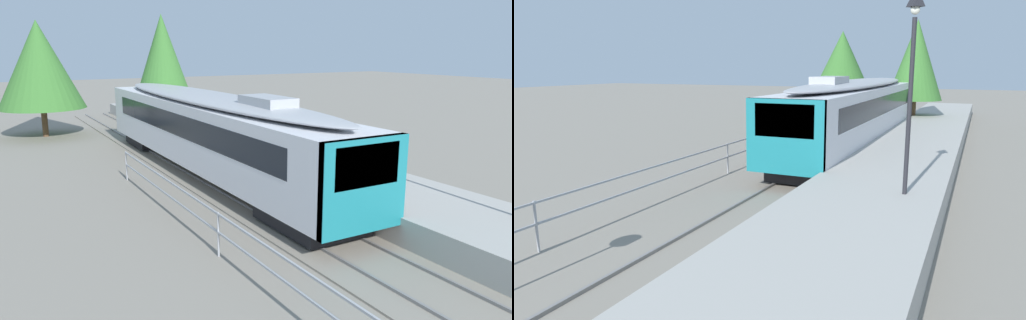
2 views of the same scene
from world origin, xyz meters
The scene contains 6 objects.
ground_plane centered at (-3.00, 22.00, 0.00)m, with size 160.00×160.00×0.00m, color gray.
track_rails centered at (0.00, 22.00, 0.03)m, with size 3.20×60.00×0.14m.
commuter_train centered at (0.00, 28.88, 2.15)m, with size 2.82×19.97×3.74m.
station_platform centered at (3.25, 22.00, 0.45)m, with size 3.90×60.00×0.90m, color #A8A59E.
tree_behind_carpark centered at (-4.87, 43.14, 4.47)m, with size 5.22×5.22×7.16m.
tree_behind_station_far centered at (1.57, 38.91, 4.72)m, with size 3.74×3.74×7.47m.
Camera 1 is at (-8.51, 9.85, 5.45)m, focal length 34.44 mm.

